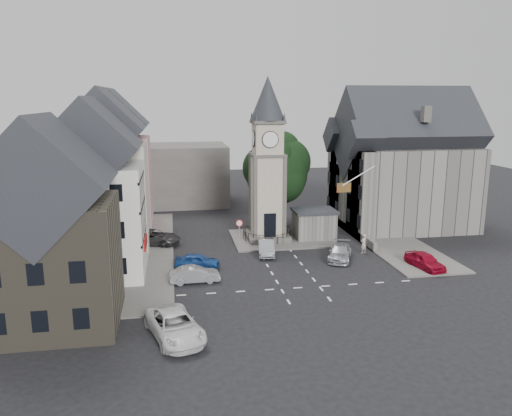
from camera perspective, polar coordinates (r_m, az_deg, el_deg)
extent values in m
plane|color=black|center=(43.66, 3.26, -6.48)|extent=(120.00, 120.00, 0.00)
cube|color=#595651|center=(48.44, -13.00, -4.78)|extent=(6.00, 30.00, 0.14)
cube|color=#595651|center=(54.59, 13.75, -2.88)|extent=(6.00, 26.00, 0.14)
cube|color=#595651|center=(51.40, 2.91, -3.46)|extent=(10.00, 8.00, 0.16)
cube|color=silver|center=(38.65, 5.08, -9.06)|extent=(20.00, 8.00, 0.01)
cube|color=#4C4944|center=(51.04, 1.27, -3.25)|extent=(4.20, 4.20, 0.70)
torus|color=black|center=(50.85, 1.27, -2.46)|extent=(4.86, 4.86, 0.06)
cube|color=#A89888|center=(50.04, 1.29, 1.55)|extent=(3.00, 3.00, 8.00)
cube|color=black|center=(49.26, 1.60, -1.96)|extent=(1.20, 0.25, 2.40)
cube|color=#4C4944|center=(49.45, 1.32, 6.11)|extent=(3.30, 3.30, 0.25)
cube|color=#A89888|center=(49.30, 1.33, 7.96)|extent=(2.70, 2.70, 3.20)
cylinder|color=white|center=(47.93, 1.65, 7.83)|extent=(1.50, 0.12, 1.50)
cube|color=#4C4944|center=(49.20, 1.34, 9.82)|extent=(3.10, 3.10, 0.30)
cone|color=#202328|center=(49.15, 1.35, 12.44)|extent=(3.40, 3.40, 4.20)
cube|color=#5B5954|center=(51.39, 6.65, -2.01)|extent=(4.00, 3.00, 2.80)
cube|color=#202328|center=(51.03, 6.69, -0.32)|extent=(4.30, 3.30, 0.25)
cylinder|color=black|center=(55.73, 2.33, 0.04)|extent=(0.70, 0.70, 4.40)
cylinder|color=black|center=(47.92, -1.93, -3.18)|extent=(0.10, 0.10, 2.50)
cone|color=#A50C0C|center=(47.50, -1.92, -1.76)|extent=(0.70, 0.06, 0.70)
cone|color=white|center=(47.49, -1.92, -1.76)|extent=(0.54, 0.04, 0.54)
cube|color=pink|center=(57.33, -15.69, 2.78)|extent=(7.50, 7.00, 10.00)
cube|color=beige|center=(49.50, -16.62, 1.27)|extent=(7.50, 7.00, 10.00)
cube|color=silver|center=(41.85, -17.84, -1.48)|extent=(7.50, 7.00, 9.00)
cube|color=#4D4639|center=(33.74, -22.42, -6.00)|extent=(8.00, 7.00, 8.00)
cube|color=#4C4944|center=(69.06, -11.76, 3.71)|extent=(20.00, 10.00, 8.00)
cube|color=#5B5954|center=(57.97, 16.45, 2.34)|extent=(14.00, 10.00, 9.00)
cube|color=#5B5954|center=(52.33, 12.00, 1.54)|extent=(1.60, 4.40, 9.00)
cube|color=#5B5954|center=(58.79, 9.52, 2.81)|extent=(1.60, 4.40, 9.00)
cube|color=#5B5954|center=(55.27, 10.29, -2.12)|extent=(0.40, 16.00, 0.90)
cylinder|color=white|center=(48.05, 11.65, 3.63)|extent=(3.17, 0.10, 1.89)
plane|color=#B21414|center=(47.74, 10.03, 2.30)|extent=(1.40, 0.00, 1.40)
imported|color=navy|center=(42.78, -6.72, -6.04)|extent=(3.98, 2.12, 1.29)
imported|color=#AAACB3|center=(39.65, -7.02, -7.55)|extent=(3.96, 1.53, 1.29)
imported|color=#2E2E30|center=(50.11, -11.77, -3.31)|extent=(6.04, 4.13, 1.54)
imported|color=#96999E|center=(46.20, 1.18, -4.51)|extent=(2.01, 4.27, 1.35)
imported|color=#ABACB3|center=(45.42, 9.57, -5.01)|extent=(3.52, 4.90, 1.32)
imported|color=#9F0823|center=(44.73, 18.75, -5.73)|extent=(2.35, 4.34, 1.40)
imported|color=silver|center=(31.10, -9.26, -13.15)|extent=(4.08, 6.11, 1.56)
imported|color=#BEAF9D|center=(47.53, 12.20, -4.01)|extent=(0.79, 0.70, 1.83)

